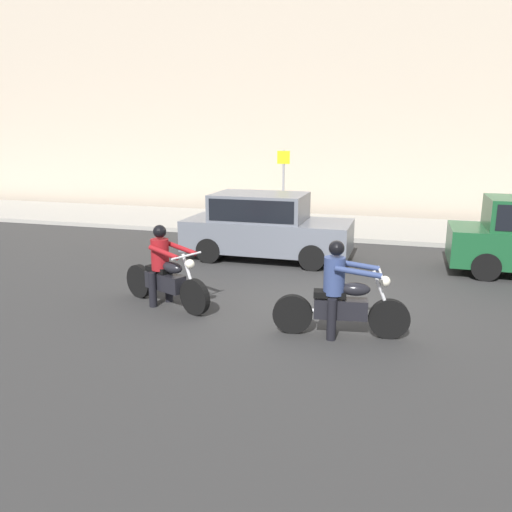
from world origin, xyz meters
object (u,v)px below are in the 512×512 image
street_sign_post (283,179)px  motorcycle_with_rider_denim_blue (340,298)px  motorcycle_with_rider_crimson (165,273)px  parked_sedan_slate_gray (265,226)px

street_sign_post → motorcycle_with_rider_denim_blue: bearing=-71.2°
street_sign_post → motorcycle_with_rider_crimson: bearing=-91.3°
motorcycle_with_rider_crimson → motorcycle_with_rider_denim_blue: bearing=-9.3°
motorcycle_with_rider_denim_blue → street_sign_post: street_sign_post is taller
motorcycle_with_rider_denim_blue → motorcycle_with_rider_crimson: (-3.40, 0.56, -0.01)m
motorcycle_with_rider_denim_blue → parked_sedan_slate_gray: bearing=118.7°
motorcycle_with_rider_denim_blue → motorcycle_with_rider_crimson: bearing=170.7°
motorcycle_with_rider_denim_blue → parked_sedan_slate_gray: (-2.57, 4.70, 0.23)m
motorcycle_with_rider_crimson → parked_sedan_slate_gray: size_ratio=0.50×
motorcycle_with_rider_denim_blue → motorcycle_with_rider_crimson: motorcycle_with_rider_denim_blue is taller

